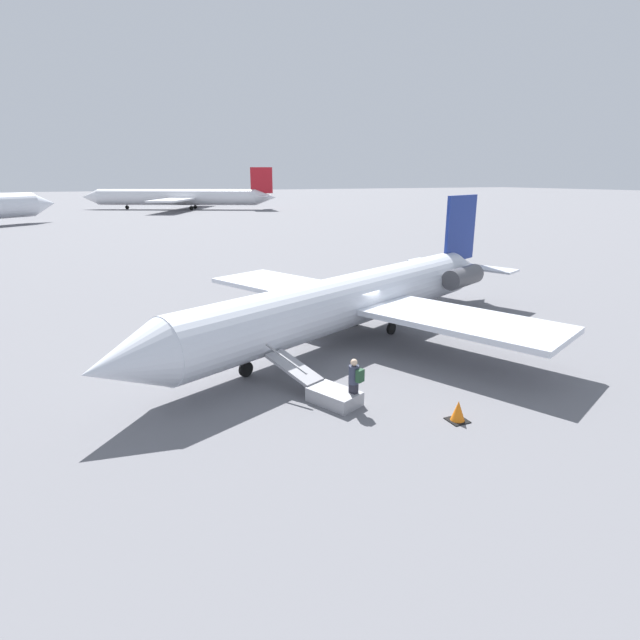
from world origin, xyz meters
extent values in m
plane|color=slate|center=(0.00, 0.00, 0.00)|extent=(600.00, 600.00, 0.00)
cylinder|color=silver|center=(0.00, 0.00, 1.95)|extent=(19.48, 10.25, 2.52)
cone|color=silver|center=(10.51, 4.51, 1.95)|extent=(3.52, 3.37, 2.47)
cone|color=silver|center=(-10.75, -4.61, 1.95)|extent=(3.99, 3.57, 2.47)
cube|color=navy|center=(-10.14, -4.36, 4.60)|extent=(3.32, 1.58, 4.04)
cube|color=silver|center=(-10.47, -4.49, 2.21)|extent=(4.18, 7.09, 0.13)
cube|color=silver|center=(-3.09, 4.64, 1.77)|extent=(7.04, 9.35, 0.25)
cube|color=silver|center=(1.24, -5.44, 1.77)|extent=(7.04, 9.35, 0.25)
cylinder|color=#4C4C51|center=(-8.27, -1.62, 2.14)|extent=(3.23, 2.24, 1.14)
cylinder|color=#4C4C51|center=(-6.87, -4.88, 2.14)|extent=(3.23, 2.24, 1.14)
cylinder|color=black|center=(6.01, 2.58, 0.31)|extent=(0.64, 0.39, 0.62)
cylinder|color=#4C4C51|center=(6.01, 2.58, 0.72)|extent=(0.11, 0.11, 0.20)
cylinder|color=black|center=(-2.30, 0.25, 0.31)|extent=(0.64, 0.39, 0.62)
cylinder|color=#4C4C51|center=(-2.30, 0.25, 0.72)|extent=(0.11, 0.11, 0.20)
cylinder|color=black|center=(-1.40, -1.84, 0.31)|extent=(0.64, 0.39, 0.62)
cylinder|color=#4C4C51|center=(-1.40, -1.84, 0.72)|extent=(0.11, 0.11, 0.20)
cone|color=silver|center=(17.87, -82.34, 3.14)|extent=(5.97, 5.90, 3.97)
cylinder|color=silver|center=(-9.67, -109.36, 2.96)|extent=(36.83, 21.16, 3.82)
cone|color=silver|center=(9.75, -119.19, 2.96)|extent=(5.45, 5.24, 3.75)
cone|color=silver|center=(-29.44, -99.37, 2.96)|extent=(6.13, 5.59, 3.75)
cube|color=red|center=(-28.56, -99.82, 6.98)|extent=(4.92, 2.69, 6.12)
cube|color=silver|center=(-29.03, -99.57, 3.35)|extent=(6.88, 10.59, 0.19)
cube|color=silver|center=(-6.84, -99.40, 2.68)|extent=(12.92, 17.50, 0.38)
cube|color=silver|center=(-16.02, -117.55, 2.68)|extent=(12.92, 17.50, 0.38)
cylinder|color=black|center=(1.73, -115.13, 0.47)|extent=(0.95, 0.64, 0.95)
cylinder|color=#4C4C51|center=(1.73, -115.13, 1.09)|extent=(0.17, 0.17, 0.30)
cylinder|color=black|center=(-12.41, -106.05, 0.47)|extent=(0.95, 0.64, 0.95)
cylinder|color=#4C4C51|center=(-12.41, -106.05, 1.09)|extent=(0.17, 0.17, 0.30)
cylinder|color=black|center=(-13.96, -109.12, 0.47)|extent=(0.95, 0.64, 0.95)
cylinder|color=#4C4C51|center=(-13.96, -109.12, 1.09)|extent=(0.17, 0.17, 0.30)
cube|color=#99999E|center=(3.88, 6.25, 0.25)|extent=(1.72, 2.09, 0.50)
cube|color=#99999E|center=(4.67, 4.41, 0.82)|extent=(1.71, 2.41, 0.75)
cube|color=#99999E|center=(5.09, 4.59, 1.32)|extent=(0.93, 2.06, 0.69)
cube|color=#23232D|center=(3.39, 6.73, 0.42)|extent=(0.29, 0.34, 0.85)
cylinder|color=#33384C|center=(3.39, 6.73, 1.18)|extent=(0.36, 0.36, 0.65)
sphere|color=beige|center=(3.39, 6.73, 1.62)|extent=(0.24, 0.24, 0.24)
cube|color=#23472D|center=(3.28, 6.98, 1.21)|extent=(0.33, 0.28, 0.44)
cube|color=black|center=(0.81, 9.13, 0.01)|extent=(0.64, 0.64, 0.03)
cone|color=orange|center=(0.81, 9.13, 0.35)|extent=(0.49, 0.49, 0.70)
camera|label=1|loc=(11.06, 20.68, 7.67)|focal=28.00mm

